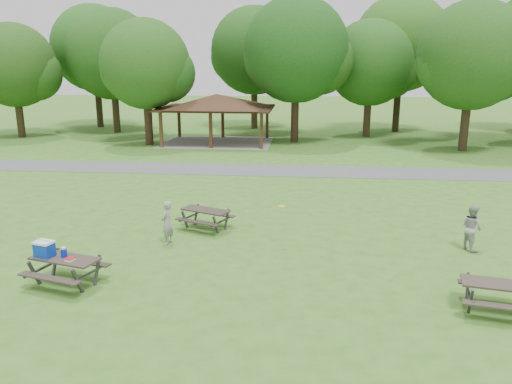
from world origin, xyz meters
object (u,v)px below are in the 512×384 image
object	(u,v)px
frisbee_thrower	(167,223)
frisbee_catcher	(472,228)
picnic_table_middle	(206,214)
picnic_table_near	(58,259)

from	to	relation	value
frisbee_thrower	frisbee_catcher	bearing A→B (deg)	106.39
picnic_table_middle	frisbee_thrower	bearing A→B (deg)	-120.35
picnic_table_middle	frisbee_catcher	xyz separation A→B (m)	(9.26, -1.26, 0.20)
picnic_table_near	frisbee_thrower	distance (m)	4.10
picnic_table_middle	frisbee_catcher	distance (m)	9.35
frisbee_thrower	frisbee_catcher	distance (m)	10.27
picnic_table_near	frisbee_thrower	bearing A→B (deg)	58.31
picnic_table_middle	frisbee_thrower	size ratio (longest dim) A/B	1.45
picnic_table_middle	frisbee_catcher	size ratio (longest dim) A/B	1.43
frisbee_catcher	frisbee_thrower	bearing A→B (deg)	67.60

